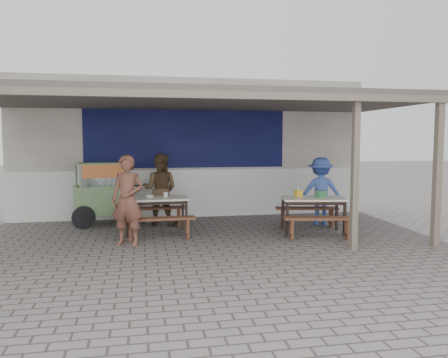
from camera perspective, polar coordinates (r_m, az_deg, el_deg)
ground at (r=8.29m, az=-1.25°, el=-8.39°), size 60.00×60.00×0.00m
back_wall at (r=11.61m, az=-4.20°, el=3.99°), size 9.00×1.28×3.50m
warung_roof at (r=8.99m, az=-2.14°, el=10.06°), size 9.00×4.21×2.81m
table_left at (r=9.14m, az=-8.85°, el=-2.94°), size 1.32×0.72×0.75m
bench_left_street at (r=8.53m, az=-8.48°, el=-5.78°), size 1.40×0.34×0.45m
bench_left_wall at (r=9.86m, az=-9.11°, el=-4.32°), size 1.40×0.34×0.45m
table_right at (r=9.23m, az=11.55°, el=-2.89°), size 1.39×0.95×0.75m
bench_right_street at (r=8.68m, az=12.35°, el=-5.65°), size 1.40×0.53×0.45m
bench_right_wall at (r=9.89m, az=10.78°, el=-4.33°), size 1.40×0.53×0.45m
vendor_cart at (r=10.35m, az=-15.57°, el=-1.52°), size 1.69×1.04×1.43m
patron_street_side at (r=8.21m, az=-12.48°, el=-2.71°), size 0.72×0.60×1.67m
patron_wall_side at (r=10.05m, az=-8.33°, el=-1.34°), size 0.96×0.85×1.64m
patron_right_table at (r=10.21m, az=12.51°, el=-1.57°), size 1.11×0.80×1.55m
tissue_box at (r=9.34m, az=9.68°, el=-1.85°), size 0.16×0.16×0.14m
donation_box at (r=9.33m, az=12.54°, el=-1.92°), size 0.23×0.19×0.13m
condiment_jar at (r=9.23m, az=-7.63°, el=-2.02°), size 0.09×0.09×0.10m
condiment_bowl at (r=9.18m, az=-9.68°, el=-2.26°), size 0.20×0.20×0.05m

